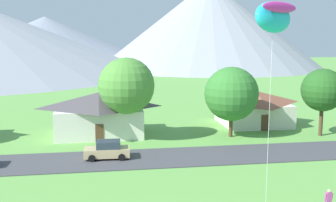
{
  "coord_description": "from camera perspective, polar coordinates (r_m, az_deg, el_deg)",
  "views": [
    {
      "loc": [
        -6.05,
        -11.37,
        11.37
      ],
      "look_at": [
        -1.69,
        16.25,
        6.98
      ],
      "focal_mm": 44.16,
      "sensor_mm": 36.0,
      "label": 1
    }
  ],
  "objects": [
    {
      "name": "house_left_center",
      "position": [
        48.48,
        -9.45,
        -1.63
      ],
      "size": [
        10.48,
        7.56,
        5.01
      ],
      "color": "silver",
      "rests_on": "ground"
    },
    {
      "name": "parked_car_tan_mid_west",
      "position": [
        39.18,
        -8.37,
        -6.72
      ],
      "size": [
        4.26,
        2.19,
        1.68
      ],
      "color": "tan",
      "rests_on": "road_strip"
    },
    {
      "name": "tree_right_of_center",
      "position": [
        50.21,
        20.58,
        1.41
      ],
      "size": [
        4.88,
        4.88,
        7.76
      ],
      "color": "#4C3823",
      "rests_on": "ground"
    },
    {
      "name": "house_leftmost",
      "position": [
        54.86,
        11.7,
        -0.78
      ],
      "size": [
        8.85,
        8.58,
        4.44
      ],
      "color": "silver",
      "rests_on": "ground"
    },
    {
      "name": "mountain_far_east_ridge",
      "position": [
        154.7,
        5.71,
        10.5
      ],
      "size": [
        81.52,
        81.52,
        31.47
      ],
      "primitive_type": "cone",
      "color": "#8E939E",
      "rests_on": "ground"
    },
    {
      "name": "mountain_west_ridge",
      "position": [
        187.18,
        -16.51,
        8.11
      ],
      "size": [
        93.21,
        93.21,
        19.79
      ],
      "primitive_type": "cone",
      "color": "gray",
      "rests_on": "ground"
    },
    {
      "name": "kite_flyer_with_kite",
      "position": [
        23.08,
        14.37,
        10.57
      ],
      "size": [
        3.06,
        3.35,
        13.29
      ],
      "color": "#70604C",
      "rests_on": "ground"
    },
    {
      "name": "watcher_person",
      "position": [
        29.21,
        21.27,
        -12.76
      ],
      "size": [
        0.56,
        0.24,
        1.68
      ],
      "color": "navy",
      "rests_on": "ground"
    },
    {
      "name": "tree_near_left",
      "position": [
        47.08,
        8.76,
        0.98
      ],
      "size": [
        6.12,
        6.12,
        8.02
      ],
      "color": "#4C3823",
      "rests_on": "ground"
    },
    {
      "name": "road_strip",
      "position": [
        39.43,
        0.23,
        -7.77
      ],
      "size": [
        160.0,
        6.38,
        0.08
      ],
      "primitive_type": "cube",
      "color": "#424247",
      "rests_on": "ground"
    },
    {
      "name": "tree_center",
      "position": [
        44.89,
        -5.75,
        2.09
      ],
      "size": [
        6.13,
        6.13,
        9.14
      ],
      "color": "brown",
      "rests_on": "ground"
    }
  ]
}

